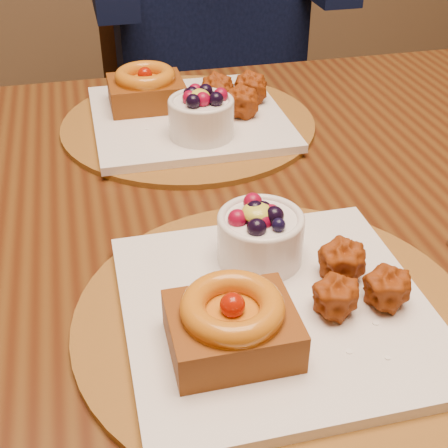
{
  "coord_description": "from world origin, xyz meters",
  "views": [
    {
      "loc": [
        -0.21,
        -0.66,
        1.16
      ],
      "look_at": [
        -0.1,
        -0.2,
        0.84
      ],
      "focal_mm": 50.0,
      "sensor_mm": 36.0,
      "label": 1
    }
  ],
  "objects_px": {
    "dining_table": "(222,251)",
    "place_setting_near": "(272,298)",
    "place_setting_far": "(187,112)",
    "chair_far": "(173,111)"
  },
  "relations": [
    {
      "from": "dining_table",
      "to": "place_setting_near",
      "type": "distance_m",
      "value": 0.24
    },
    {
      "from": "dining_table",
      "to": "place_setting_far",
      "type": "distance_m",
      "value": 0.24
    },
    {
      "from": "place_setting_near",
      "to": "chair_far",
      "type": "relative_size",
      "value": 0.44
    },
    {
      "from": "place_setting_near",
      "to": "chair_far",
      "type": "bearing_deg",
      "value": 85.92
    },
    {
      "from": "place_setting_far",
      "to": "dining_table",
      "type": "bearing_deg",
      "value": -89.23
    },
    {
      "from": "place_setting_near",
      "to": "place_setting_far",
      "type": "height_order",
      "value": "place_setting_far"
    },
    {
      "from": "dining_table",
      "to": "place_setting_near",
      "type": "relative_size",
      "value": 4.21
    },
    {
      "from": "place_setting_near",
      "to": "place_setting_far",
      "type": "bearing_deg",
      "value": 90.05
    },
    {
      "from": "dining_table",
      "to": "place_setting_far",
      "type": "relative_size",
      "value": 4.21
    },
    {
      "from": "dining_table",
      "to": "place_setting_far",
      "type": "xyz_separation_m",
      "value": [
        -0.0,
        0.21,
        0.1
      ]
    }
  ]
}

